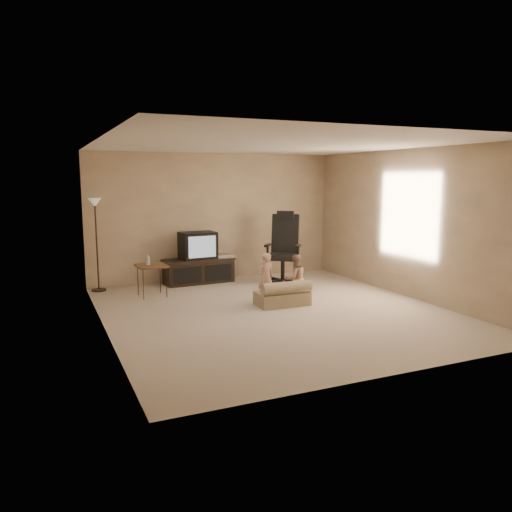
{
  "coord_description": "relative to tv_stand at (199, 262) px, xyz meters",
  "views": [
    {
      "loc": [
        -3.25,
        -6.66,
        2.01
      ],
      "look_at": [
        -0.05,
        0.6,
        0.77
      ],
      "focal_mm": 35.0,
      "sensor_mm": 36.0,
      "label": 1
    }
  ],
  "objects": [
    {
      "name": "room_shell",
      "position": [
        0.43,
        -2.49,
        1.11
      ],
      "size": [
        5.5,
        5.5,
        5.5
      ],
      "color": "silver",
      "rests_on": "floor"
    },
    {
      "name": "tv_stand",
      "position": [
        0.0,
        0.0,
        0.0
      ],
      "size": [
        1.41,
        0.59,
        0.99
      ],
      "rotation": [
        0.0,
        0.0,
        0.06
      ],
      "color": "black",
      "rests_on": "floor"
    },
    {
      "name": "floor_lamp",
      "position": [
        -1.87,
        0.06,
        0.8
      ],
      "size": [
        0.26,
        0.26,
        1.66
      ],
      "color": "#311E16",
      "rests_on": "floor"
    },
    {
      "name": "floor",
      "position": [
        0.43,
        -2.49,
        -0.41
      ],
      "size": [
        5.5,
        5.5,
        0.0
      ],
      "primitive_type": "plane",
      "color": "beige",
      "rests_on": "ground"
    },
    {
      "name": "office_chair",
      "position": [
        1.51,
        -0.65,
        0.09
      ],
      "size": [
        0.9,
        0.9,
        1.39
      ],
      "rotation": [
        0.0,
        0.0,
        -0.65
      ],
      "color": "black",
      "rests_on": "floor"
    },
    {
      "name": "side_table",
      "position": [
        -1.08,
        -0.76,
        0.12
      ],
      "size": [
        0.51,
        0.51,
        0.74
      ],
      "rotation": [
        0.0,
        0.0,
        0.04
      ],
      "color": "brown",
      "rests_on": "floor"
    },
    {
      "name": "toddler_left",
      "position": [
        0.51,
        -1.98,
        0.0
      ],
      "size": [
        0.33,
        0.27,
        0.83
      ],
      "primitive_type": "imported",
      "rotation": [
        0.0,
        0.0,
        3.3
      ],
      "color": "tan",
      "rests_on": "floor"
    },
    {
      "name": "child_sofa",
      "position": [
        0.7,
        -2.23,
        -0.25
      ],
      "size": [
        0.84,
        0.49,
        0.41
      ],
      "rotation": [
        0.0,
        0.0,
        -0.02
      ],
      "color": "tan",
      "rests_on": "floor"
    },
    {
      "name": "toddler_right",
      "position": [
        0.97,
        -2.14,
        -0.01
      ],
      "size": [
        0.39,
        0.21,
        0.8
      ],
      "primitive_type": "imported",
      "rotation": [
        0.0,
        0.0,
        3.14
      ],
      "color": "tan",
      "rests_on": "floor"
    }
  ]
}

